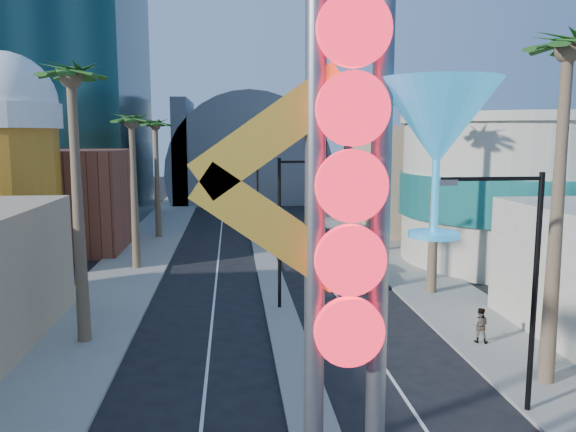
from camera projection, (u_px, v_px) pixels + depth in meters
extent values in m
cube|color=gray|center=(141.00, 253.00, 43.49)|extent=(5.00, 100.00, 0.15)
cube|color=gray|center=(381.00, 249.00, 45.38)|extent=(5.00, 100.00, 0.15)
cube|color=gray|center=(261.00, 244.00, 47.39)|extent=(1.60, 84.00, 0.15)
cube|color=brown|center=(63.00, 200.00, 45.24)|extent=(10.00, 10.00, 8.00)
cube|color=tan|center=(410.00, 176.00, 58.14)|extent=(10.00, 20.00, 10.00)
cylinder|color=#BE6E19|center=(11.00, 199.00, 37.12)|extent=(6.40, 6.40, 10.00)
cylinder|color=white|center=(5.00, 116.00, 36.36)|extent=(7.00, 7.00, 1.60)
sphere|color=white|center=(4.00, 103.00, 36.24)|extent=(6.60, 6.60, 6.60)
cylinder|color=#B1AB95|center=(515.00, 193.00, 40.61)|extent=(16.00, 16.00, 10.00)
cylinder|color=teal|center=(515.00, 193.00, 40.61)|extent=(16.60, 16.60, 3.00)
cylinder|color=#B1AB95|center=(519.00, 119.00, 39.86)|extent=(16.60, 16.60, 0.60)
cylinder|color=slate|center=(248.00, 172.00, 80.32)|extent=(22.00, 16.00, 22.00)
cube|color=slate|center=(184.00, 151.00, 79.00)|extent=(2.00, 16.00, 14.00)
cube|color=slate|center=(311.00, 151.00, 80.79)|extent=(2.00, 16.00, 14.00)
cylinder|color=slate|center=(315.00, 260.00, 11.94)|extent=(0.44, 0.44, 12.00)
cylinder|color=slate|center=(379.00, 258.00, 12.08)|extent=(0.44, 0.44, 12.00)
cylinder|color=red|center=(354.00, 29.00, 11.00)|extent=(1.50, 0.25, 1.50)
cylinder|color=red|center=(353.00, 109.00, 11.22)|extent=(1.50, 0.25, 1.50)
cylinder|color=red|center=(352.00, 186.00, 11.44)|extent=(1.50, 0.25, 1.50)
cylinder|color=red|center=(350.00, 260.00, 11.66)|extent=(1.50, 0.25, 1.50)
cylinder|color=red|center=(349.00, 332.00, 11.88)|extent=(1.50, 0.25, 1.50)
cube|color=yellow|center=(272.00, 132.00, 11.47)|extent=(3.47, 0.25, 2.80)
cube|color=yellow|center=(272.00, 228.00, 11.75)|extent=(3.47, 0.25, 2.80)
cone|color=#2490CC|center=(438.00, 122.00, 11.79)|extent=(2.60, 2.60, 1.80)
cylinder|color=#2490CC|center=(435.00, 198.00, 12.02)|extent=(0.16, 0.16, 1.60)
cylinder|color=#2490CC|center=(434.00, 234.00, 12.13)|extent=(1.10, 1.10, 0.12)
cylinder|color=black|center=(279.00, 235.00, 29.11)|extent=(0.18, 0.18, 8.00)
cube|color=black|center=(314.00, 162.00, 28.75)|extent=(3.60, 0.12, 0.12)
cube|color=slate|center=(345.00, 164.00, 28.92)|extent=(0.60, 0.25, 0.18)
cylinder|color=black|center=(258.00, 191.00, 52.75)|extent=(0.18, 0.18, 8.00)
cube|color=black|center=(238.00, 150.00, 52.03)|extent=(3.60, 0.12, 0.12)
cube|color=slate|center=(221.00, 151.00, 51.88)|extent=(0.60, 0.25, 0.18)
cylinder|color=black|center=(534.00, 297.00, 18.01)|extent=(0.18, 0.18, 8.00)
cube|color=black|center=(492.00, 179.00, 17.31)|extent=(3.24, 0.12, 0.12)
cube|color=slate|center=(447.00, 182.00, 17.18)|extent=(0.60, 0.25, 0.18)
cylinder|color=brown|center=(78.00, 215.00, 24.02)|extent=(0.40, 0.40, 11.50)
sphere|color=#1C4A18|center=(71.00, 78.00, 23.21)|extent=(2.40, 2.40, 2.40)
cylinder|color=brown|center=(134.00, 197.00, 37.92)|extent=(0.40, 0.40, 10.00)
sphere|color=#1C4A18|center=(131.00, 122.00, 37.21)|extent=(2.40, 2.40, 2.40)
cylinder|color=brown|center=(157.00, 183.00, 49.74)|extent=(0.40, 0.40, 10.00)
sphere|color=#1C4A18|center=(155.00, 126.00, 49.03)|extent=(2.40, 2.40, 2.40)
cylinder|color=brown|center=(556.00, 224.00, 19.87)|extent=(0.40, 0.40, 12.00)
sphere|color=#1C4A18|center=(568.00, 50.00, 19.02)|extent=(2.40, 2.40, 2.40)
cylinder|color=brown|center=(434.00, 205.00, 31.80)|extent=(0.40, 0.40, 10.50)
sphere|color=#1C4A18|center=(438.00, 111.00, 31.05)|extent=(2.40, 2.40, 2.40)
cylinder|color=brown|center=(379.00, 180.00, 43.54)|extent=(0.40, 0.40, 11.50)
sphere|color=#1C4A18|center=(381.00, 104.00, 42.73)|extent=(2.40, 2.40, 2.40)
imported|color=#980B10|center=(351.00, 268.00, 35.34)|extent=(3.50, 6.45, 1.72)
imported|color=gray|center=(480.00, 325.00, 24.49)|extent=(0.94, 0.86, 1.55)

